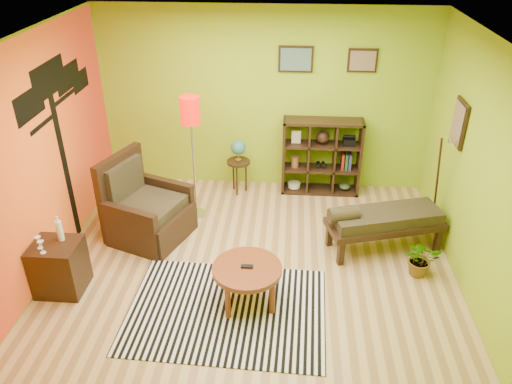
# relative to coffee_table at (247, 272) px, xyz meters

# --- Properties ---
(ground) EXTENTS (5.00, 5.00, 0.00)m
(ground) POSITION_rel_coffee_table_xyz_m (0.01, 0.62, -0.41)
(ground) COLOR tan
(ground) RESTS_ON ground
(room_shell) EXTENTS (5.04, 4.54, 2.82)m
(room_shell) POSITION_rel_coffee_table_xyz_m (-0.08, 0.64, 1.39)
(room_shell) COLOR #8CB31A
(room_shell) RESTS_ON ground
(zebra_rug) EXTENTS (2.25, 1.68, 0.01)m
(zebra_rug) POSITION_rel_coffee_table_xyz_m (-0.22, -0.18, -0.41)
(zebra_rug) COLOR white
(zebra_rug) RESTS_ON ground
(coffee_table) EXTENTS (0.78, 0.78, 0.50)m
(coffee_table) POSITION_rel_coffee_table_xyz_m (0.00, 0.00, 0.00)
(coffee_table) COLOR maroon
(coffee_table) RESTS_ON ground
(armchair) EXTENTS (1.20, 1.19, 1.14)m
(armchair) POSITION_rel_coffee_table_xyz_m (-1.50, 1.24, -0.07)
(armchair) COLOR black
(armchair) RESTS_ON ground
(side_cabinet) EXTENTS (0.54, 0.49, 0.95)m
(side_cabinet) POSITION_rel_coffee_table_xyz_m (-2.19, 0.05, -0.09)
(side_cabinet) COLOR black
(side_cabinet) RESTS_ON ground
(floor_lamp) EXTENTS (0.27, 0.27, 1.81)m
(floor_lamp) POSITION_rel_coffee_table_xyz_m (-0.91, 1.80, 1.05)
(floor_lamp) COLOR silver
(floor_lamp) RESTS_ON ground
(globe_table) EXTENTS (0.36, 0.36, 0.88)m
(globe_table) POSITION_rel_coffee_table_xyz_m (-0.36, 2.53, 0.26)
(globe_table) COLOR black
(globe_table) RESTS_ON ground
(cube_shelf) EXTENTS (1.20, 0.35, 1.20)m
(cube_shelf) POSITION_rel_coffee_table_xyz_m (0.92, 2.65, 0.19)
(cube_shelf) COLOR black
(cube_shelf) RESTS_ON ground
(bench) EXTENTS (1.60, 0.94, 0.70)m
(bench) POSITION_rel_coffee_table_xyz_m (1.65, 1.14, 0.03)
(bench) COLOR black
(bench) RESTS_ON ground
(potted_plant) EXTENTS (0.42, 0.47, 0.36)m
(potted_plant) POSITION_rel_coffee_table_xyz_m (2.06, 0.64, -0.23)
(potted_plant) COLOR #26661E
(potted_plant) RESTS_ON ground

